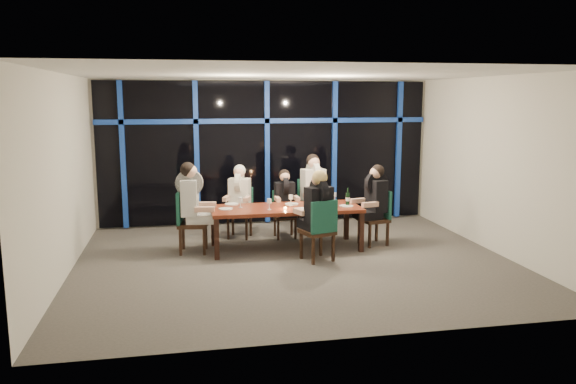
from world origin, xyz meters
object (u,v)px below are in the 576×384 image
dining_table (286,211)px  diner_end_right (374,193)px  chair_far_mid (284,211)px  diner_far_right (314,183)px  chair_near_mid (320,227)px  chair_end_right (378,214)px  diner_far_left (239,191)px  chair_end_left (187,218)px  chair_far_right (312,203)px  diner_far_mid (285,194)px  water_pitcher (329,201)px  wine_bottle (348,199)px  diner_end_left (192,194)px  diner_near_mid (318,202)px  chair_far_left (240,209)px

dining_table → diner_end_right: 1.63m
chair_far_mid → diner_far_right: 0.81m
chair_far_mid → chair_near_mid: bearing=-82.6°
chair_end_right → diner_far_left: (-2.41, 0.96, 0.35)m
chair_far_mid → chair_end_left: (-1.83, -0.76, 0.10)m
chair_far_right → chair_near_mid: chair_far_right is taller
diner_far_mid → water_pitcher: (0.60, -0.93, 0.01)m
diner_end_right → wine_bottle: bearing=-96.2°
dining_table → chair_end_right: chair_end_right is taller
diner_end_left → wine_bottle: size_ratio=3.26×
diner_far_left → chair_end_right: bearing=-1.5°
chair_far_mid → diner_far_right: bearing=8.9°
chair_end_left → diner_end_left: 0.43m
chair_near_mid → diner_near_mid: (-0.03, 0.08, 0.40)m
diner_near_mid → wine_bottle: size_ratio=3.12×
dining_table → chair_end_right: size_ratio=2.62×
chair_end_left → chair_near_mid: bearing=-107.3°
diner_far_mid → diner_near_mid: (0.24, -1.57, 0.12)m
chair_far_mid → chair_end_left: chair_end_left is taller
chair_far_left → diner_far_left: 0.39m
diner_far_right → chair_end_left: bearing=-171.9°
dining_table → chair_end_left: (-1.70, 0.10, -0.09)m
chair_end_left → water_pitcher: chair_end_left is taller
diner_far_right → diner_far_mid: bearing=-174.6°
diner_far_left → diner_end_left: 1.25m
chair_far_mid → diner_end_left: diner_end_left is taller
water_pitcher → diner_far_left: bearing=139.8°
chair_end_left → diner_near_mid: bearing=-105.7°
chair_far_right → water_pitcher: (0.02, -1.20, 0.26)m
chair_end_left → diner_far_right: (2.44, 0.88, 0.42)m
chair_far_right → diner_end_left: bearing=-168.9°
chair_end_left → chair_near_mid: 2.31m
chair_far_mid → chair_end_left: 1.98m
dining_table → diner_end_right: (1.61, -0.02, 0.27)m
chair_far_right → chair_near_mid: size_ratio=1.04×
chair_far_mid → chair_end_right: bearing=-30.4°
chair_near_mid → diner_far_left: 2.16m
chair_far_left → chair_far_mid: 0.83m
water_pitcher → diner_end_left: bearing=171.3°
chair_far_left → diner_near_mid: (1.06, -1.81, 0.45)m
diner_end_right → chair_far_right: bearing=-152.6°
chair_end_left → diner_end_left: (0.09, -0.01, 0.42)m
diner_far_left → diner_end_right: 2.52m
chair_far_left → diner_end_left: size_ratio=0.91×
chair_far_right → wine_bottle: bearing=-83.2°
diner_near_mid → water_pitcher: bearing=-137.0°
diner_far_left → diner_far_right: (1.45, 0.02, 0.11)m
chair_far_right → chair_end_right: chair_far_right is taller
chair_far_right → dining_table: bearing=-135.8°
chair_end_right → chair_near_mid: bearing=-68.2°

